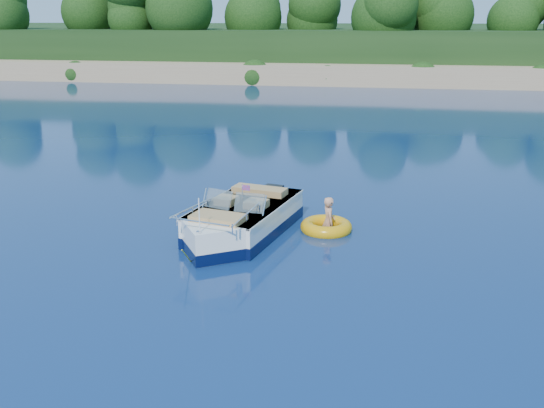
% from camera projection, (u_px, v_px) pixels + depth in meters
% --- Properties ---
extents(ground, '(160.00, 160.00, 0.00)m').
position_uv_depth(ground, '(222.00, 253.00, 13.63)').
color(ground, '#0A204A').
rests_on(ground, ground).
extents(shoreline, '(170.00, 59.00, 6.00)m').
position_uv_depth(shoreline, '(351.00, 52.00, 73.37)').
color(shoreline, tan).
rests_on(shoreline, ground).
extents(treeline, '(150.00, 7.12, 8.19)m').
position_uv_depth(treeline, '(342.00, 11.00, 50.59)').
color(treeline, black).
rests_on(treeline, ground).
extents(motorboat, '(2.51, 5.01, 1.69)m').
position_uv_depth(motorboat, '(239.00, 223.00, 14.60)').
color(motorboat, white).
rests_on(motorboat, ground).
extents(tow_tube, '(1.69, 1.69, 0.34)m').
position_uv_depth(tow_tube, '(326.00, 227.00, 15.06)').
color(tow_tube, orange).
rests_on(tow_tube, ground).
extents(boy, '(0.54, 0.78, 1.41)m').
position_uv_depth(boy, '(328.00, 229.00, 15.16)').
color(boy, tan).
rests_on(boy, ground).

